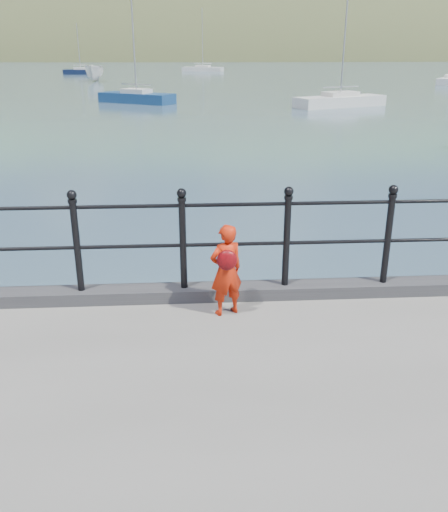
{
  "coord_description": "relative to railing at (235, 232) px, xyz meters",
  "views": [
    {
      "loc": [
        -0.51,
        -6.01,
        3.8
      ],
      "look_at": [
        -0.13,
        -0.2,
        1.55
      ],
      "focal_mm": 38.0,
      "sensor_mm": 36.0,
      "label": 1
    }
  ],
  "objects": [
    {
      "name": "railing",
      "position": [
        0.0,
        0.0,
        0.0
      ],
      "size": [
        18.11,
        0.11,
        1.2
      ],
      "color": "black",
      "rests_on": "kerb"
    },
    {
      "name": "sailboat_near",
      "position": [
        9.86,
        31.72,
        -1.48
      ],
      "size": [
        6.81,
        4.42,
        9.08
      ],
      "rotation": [
        0.0,
        0.0,
        0.43
      ],
      "color": "beige",
      "rests_on": "ground"
    },
    {
      "name": "child",
      "position": [
        -0.13,
        -0.42,
        -0.29
      ],
      "size": [
        0.45,
        0.38,
        1.04
      ],
      "rotation": [
        0.0,
        0.0,
        3.54
      ],
      "color": "red",
      "rests_on": "quay"
    },
    {
      "name": "sailboat_port",
      "position": [
        -4.2,
        35.33,
        -1.48
      ],
      "size": [
        5.81,
        4.61,
        8.34
      ],
      "rotation": [
        0.0,
        0.0,
        -0.56
      ],
      "color": "navy",
      "rests_on": "ground"
    },
    {
      "name": "far_shore",
      "position": [
        38.34,
        239.56,
        -24.39
      ],
      "size": [
        830.0,
        200.0,
        156.0
      ],
      "color": "#333A21",
      "rests_on": "ground"
    },
    {
      "name": "kerb",
      "position": [
        -0.0,
        -0.0,
        -0.75
      ],
      "size": [
        60.0,
        0.3,
        0.15
      ],
      "primitive_type": "cube",
      "color": "#28282B",
      "rests_on": "quay"
    },
    {
      "name": "sailboat_left",
      "position": [
        -16.32,
        80.49,
        -1.48
      ],
      "size": [
        5.21,
        2.56,
        7.26
      ],
      "rotation": [
        0.0,
        0.0,
        -0.21
      ],
      "color": "black",
      "rests_on": "ground"
    },
    {
      "name": "ground",
      "position": [
        -0.0,
        0.15,
        -1.82
      ],
      "size": [
        600.0,
        600.0,
        0.0
      ],
      "primitive_type": "plane",
      "color": "#2D4251",
      "rests_on": "ground"
    },
    {
      "name": "sailboat_deep",
      "position": [
        2.17,
        90.22,
        -1.48
      ],
      "size": [
        7.08,
        4.24,
        9.96
      ],
      "rotation": [
        0.0,
        0.0,
        -0.35
      ],
      "color": "beige",
      "rests_on": "ground"
    },
    {
      "name": "launch_white",
      "position": [
        -11.38,
        62.42,
        -0.86
      ],
      "size": [
        1.91,
        5.02,
        1.93
      ],
      "primitive_type": "imported",
      "rotation": [
        0.0,
        0.0,
        0.01
      ],
      "color": "silver",
      "rests_on": "ground"
    }
  ]
}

